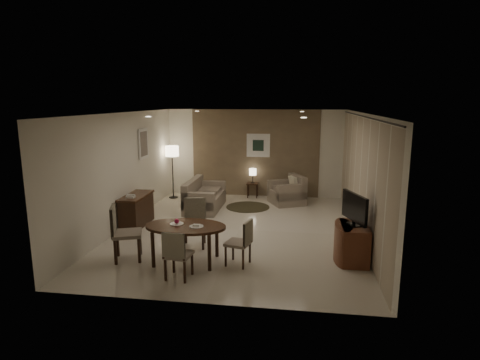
% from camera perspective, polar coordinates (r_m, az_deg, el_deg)
% --- Properties ---
extents(room_shell, '(5.50, 7.00, 2.70)m').
position_cam_1_polar(room_shell, '(9.50, 0.17, 1.42)').
color(room_shell, beige).
rests_on(room_shell, ground).
extents(taupe_accent, '(3.96, 0.03, 2.70)m').
position_cam_1_polar(taupe_accent, '(12.52, 2.15, 3.82)').
color(taupe_accent, '#78654A').
rests_on(taupe_accent, wall_back).
extents(curtain_wall, '(0.08, 6.70, 2.58)m').
position_cam_1_polar(curtain_wall, '(9.12, 16.72, 0.33)').
color(curtain_wall, '#BCAF93').
rests_on(curtain_wall, wall_right).
extents(curtain_rod, '(0.03, 6.80, 0.03)m').
position_cam_1_polar(curtain_rod, '(8.97, 17.20, 8.63)').
color(curtain_rod, black).
rests_on(curtain_rod, wall_right).
extents(art_back_frame, '(0.72, 0.03, 0.72)m').
position_cam_1_polar(art_back_frame, '(12.46, 2.61, 4.94)').
color(art_back_frame, silver).
rests_on(art_back_frame, wall_back).
extents(art_back_canvas, '(0.34, 0.01, 0.34)m').
position_cam_1_polar(art_back_canvas, '(12.44, 2.60, 4.93)').
color(art_back_canvas, black).
rests_on(art_back_canvas, wall_back).
extents(art_left_frame, '(0.03, 0.60, 0.80)m').
position_cam_1_polar(art_left_frame, '(10.90, -13.58, 5.04)').
color(art_left_frame, silver).
rests_on(art_left_frame, wall_left).
extents(art_left_canvas, '(0.01, 0.46, 0.64)m').
position_cam_1_polar(art_left_canvas, '(10.89, -13.51, 5.04)').
color(art_left_canvas, gray).
rests_on(art_left_canvas, wall_left).
extents(downlight_nl, '(0.10, 0.10, 0.01)m').
position_cam_1_polar(downlight_nl, '(7.57, -12.91, 8.78)').
color(downlight_nl, white).
rests_on(downlight_nl, ceiling).
extents(downlight_nr, '(0.10, 0.10, 0.01)m').
position_cam_1_polar(downlight_nr, '(7.07, 9.06, 8.76)').
color(downlight_nr, white).
rests_on(downlight_nr, ceiling).
extents(downlight_fl, '(0.10, 0.10, 0.01)m').
position_cam_1_polar(downlight_fl, '(11.00, -6.12, 9.71)').
color(downlight_fl, white).
rests_on(downlight_fl, ceiling).
extents(downlight_fr, '(0.10, 0.10, 0.01)m').
position_cam_1_polar(downlight_fr, '(10.67, 8.83, 9.59)').
color(downlight_fr, white).
rests_on(downlight_fr, ceiling).
extents(console_desk, '(0.48, 1.20, 0.75)m').
position_cam_1_polar(console_desk, '(9.99, -14.49, -4.18)').
color(console_desk, '#462616').
rests_on(console_desk, floor).
extents(telephone, '(0.20, 0.14, 0.09)m').
position_cam_1_polar(telephone, '(9.62, -15.30, -2.21)').
color(telephone, white).
rests_on(telephone, console_desk).
extents(tv_cabinet, '(0.48, 0.90, 0.70)m').
position_cam_1_polar(tv_cabinet, '(7.89, 15.85, -8.61)').
color(tv_cabinet, brown).
rests_on(tv_cabinet, floor).
extents(flat_tv, '(0.36, 0.85, 0.60)m').
position_cam_1_polar(flat_tv, '(7.69, 15.97, -3.91)').
color(flat_tv, black).
rests_on(flat_tv, tv_cabinet).
extents(dining_table, '(1.51, 0.95, 0.71)m').
position_cam_1_polar(dining_table, '(7.62, -7.70, -8.96)').
color(dining_table, '#462616').
rests_on(dining_table, floor).
extents(chair_near, '(0.46, 0.46, 0.86)m').
position_cam_1_polar(chair_near, '(6.96, -8.72, -10.35)').
color(chair_near, gray).
rests_on(chair_near, floor).
extents(chair_far, '(0.54, 0.54, 0.98)m').
position_cam_1_polar(chair_far, '(8.32, -6.56, -6.19)').
color(chair_far, gray).
rests_on(chair_far, floor).
extents(chair_left, '(0.66, 0.66, 1.06)m').
position_cam_1_polar(chair_left, '(7.89, -15.73, -7.26)').
color(chair_left, gray).
rests_on(chair_left, floor).
extents(chair_right, '(0.50, 0.50, 0.85)m').
position_cam_1_polar(chair_right, '(7.41, -0.29, -8.87)').
color(chair_right, gray).
rests_on(chair_right, floor).
extents(plate_a, '(0.26, 0.26, 0.02)m').
position_cam_1_polar(plate_a, '(7.60, -8.98, -6.17)').
color(plate_a, white).
rests_on(plate_a, dining_table).
extents(plate_b, '(0.26, 0.26, 0.02)m').
position_cam_1_polar(plate_b, '(7.40, -6.23, -6.58)').
color(plate_b, white).
rests_on(plate_b, dining_table).
extents(fruit_apple, '(0.09, 0.09, 0.09)m').
position_cam_1_polar(fruit_apple, '(7.59, -8.99, -5.79)').
color(fruit_apple, '#AA133B').
rests_on(fruit_apple, plate_a).
extents(napkin, '(0.12, 0.08, 0.03)m').
position_cam_1_polar(napkin, '(7.40, -6.23, -6.41)').
color(napkin, white).
rests_on(napkin, plate_b).
extents(round_rug, '(1.23, 1.23, 0.01)m').
position_cam_1_polar(round_rug, '(11.38, 1.12, -3.84)').
color(round_rug, '#3E3922').
rests_on(round_rug, floor).
extents(sofa, '(1.74, 0.87, 0.82)m').
position_cam_1_polar(sofa, '(11.16, -5.01, -2.06)').
color(sofa, gray).
rests_on(sofa, floor).
extents(armchair, '(1.19, 1.21, 0.82)m').
position_cam_1_polar(armchair, '(11.75, 6.65, -1.39)').
color(armchair, gray).
rests_on(armchair, floor).
extents(side_table, '(0.35, 0.35, 0.45)m').
position_cam_1_polar(side_table, '(12.50, 1.81, -1.43)').
color(side_table, black).
rests_on(side_table, floor).
extents(table_lamp, '(0.22, 0.22, 0.50)m').
position_cam_1_polar(table_lamp, '(12.40, 1.83, 0.71)').
color(table_lamp, '#FFEAC1').
rests_on(table_lamp, side_table).
extents(floor_lamp, '(0.41, 0.41, 1.61)m').
position_cam_1_polar(floor_lamp, '(12.47, -9.55, 1.11)').
color(floor_lamp, '#FFE5B7').
rests_on(floor_lamp, floor).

